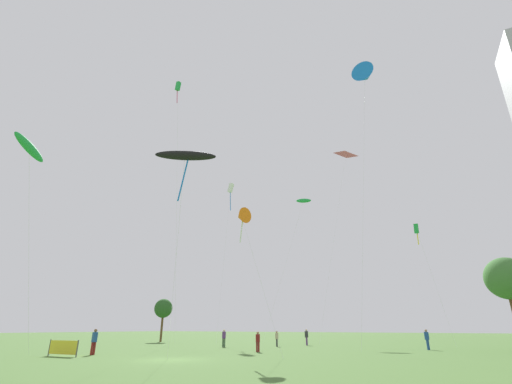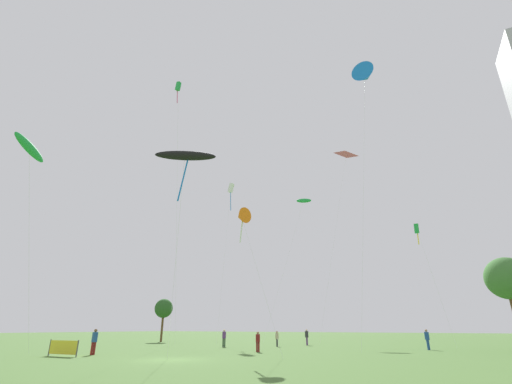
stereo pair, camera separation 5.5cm
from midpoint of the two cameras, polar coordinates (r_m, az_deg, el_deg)
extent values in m
plane|color=#476B30|center=(25.82, -13.49, -24.68)|extent=(280.00, 280.00, 0.00)
cylinder|color=#3F593F|center=(41.22, -4.99, -22.91)|extent=(0.16, 0.16, 0.85)
cylinder|color=#3F593F|center=(41.25, -5.25, -22.90)|extent=(0.16, 0.16, 0.85)
cylinder|color=#593372|center=(41.21, -5.08, -21.84)|extent=(0.39, 0.39, 0.67)
sphere|color=beige|center=(41.21, -5.06, -21.21)|extent=(0.23, 0.23, 0.23)
cylinder|color=#1E478C|center=(39.47, 25.95, -21.14)|extent=(0.16, 0.16, 0.87)
cylinder|color=#1E478C|center=(39.31, 25.84, -21.17)|extent=(0.16, 0.16, 0.87)
cylinder|color=#1E478C|center=(39.37, 25.71, -20.04)|extent=(0.40, 0.40, 0.69)
sphere|color=#997051|center=(39.36, 25.60, -19.38)|extent=(0.23, 0.23, 0.23)
cylinder|color=maroon|center=(32.11, -24.41, -21.85)|extent=(0.17, 0.17, 0.90)
cylinder|color=maroon|center=(32.04, -24.74, -21.81)|extent=(0.17, 0.17, 0.90)
cylinder|color=#1E478C|center=(32.05, -24.35, -20.41)|extent=(0.41, 0.41, 0.71)
sphere|color=brown|center=(32.04, -24.22, -19.57)|extent=(0.24, 0.24, 0.24)
cylinder|color=maroon|center=(32.90, 0.20, -23.57)|extent=(0.15, 0.15, 0.79)
cylinder|color=maroon|center=(32.88, 0.50, -23.57)|extent=(0.15, 0.15, 0.79)
cylinder|color=maroon|center=(32.86, 0.35, -22.35)|extent=(0.36, 0.36, 0.62)
sphere|color=#997051|center=(32.85, 0.35, -21.62)|extent=(0.21, 0.21, 0.21)
cylinder|color=#2D2D33|center=(42.13, 3.41, -22.96)|extent=(0.14, 0.14, 0.77)
cylinder|color=#2D2D33|center=(41.98, 3.46, -22.96)|extent=(0.14, 0.14, 0.77)
cylinder|color=tan|center=(42.04, 3.41, -22.02)|extent=(0.35, 0.35, 0.61)
sphere|color=#997051|center=(42.03, 3.40, -21.46)|extent=(0.21, 0.21, 0.21)
cylinder|color=#593372|center=(45.20, 8.23, -22.59)|extent=(0.16, 0.16, 0.86)
cylinder|color=#593372|center=(45.37, 8.17, -22.59)|extent=(0.16, 0.16, 0.86)
cylinder|color=#2D2D33|center=(45.27, 8.15, -21.61)|extent=(0.40, 0.40, 0.68)
sphere|color=beige|center=(45.26, 8.12, -21.03)|extent=(0.23, 0.23, 0.23)
cylinder|color=silver|center=(54.41, -4.99, -9.84)|extent=(3.62, 7.41, 24.55)
cube|color=white|center=(61.76, -4.00, 0.66)|extent=(1.02, 0.65, 1.67)
cylinder|color=blue|center=(60.98, -4.06, -1.27)|extent=(0.28, 0.12, 3.83)
cylinder|color=silver|center=(47.91, -12.55, -3.33)|extent=(5.71, 9.27, 31.95)
cube|color=green|center=(50.42, -12.32, 16.21)|extent=(0.69, 0.52, 1.25)
cylinder|color=#E5598C|center=(49.52, -12.46, 14.78)|extent=(0.53, 0.32, 2.47)
cylinder|color=silver|center=(55.62, 4.82, -11.41)|extent=(3.91, 7.29, 22.04)
ellipsoid|color=green|center=(60.80, 7.69, -1.37)|extent=(2.69, 1.12, 0.95)
cylinder|color=silver|center=(53.82, 12.55, -6.57)|extent=(2.92, 9.82, 29.57)
pyramid|color=#E5598C|center=(62.95, 14.24, 5.89)|extent=(3.36, 2.62, 1.02)
cylinder|color=silver|center=(34.28, -32.53, -8.17)|extent=(4.45, 5.70, 15.17)
ellipsoid|color=green|center=(33.33, -32.49, 6.01)|extent=(1.73, 3.33, 1.73)
cylinder|color=silver|center=(27.49, 0.74, -13.89)|extent=(3.60, 0.11, 10.57)
cone|color=orange|center=(29.56, -2.28, -3.90)|extent=(1.29, 1.54, 1.34)
cylinder|color=white|center=(29.22, -2.31, -6.25)|extent=(0.41, 0.24, 1.90)
cylinder|color=silver|center=(36.82, 16.86, 0.15)|extent=(2.63, 3.16, 29.17)
cone|color=blue|center=(45.02, 17.07, 17.43)|extent=(2.64, 2.00, 2.58)
cylinder|color=silver|center=(45.27, 26.80, -12.93)|extent=(2.07, 0.91, 13.02)
cube|color=green|center=(46.91, 24.33, -5.34)|extent=(0.54, 0.70, 1.25)
cylinder|color=yellow|center=(46.65, 24.54, -6.68)|extent=(0.11, 0.40, 1.66)
cylinder|color=silver|center=(25.60, -12.55, -9.26)|extent=(1.55, 1.50, 13.77)
ellipsoid|color=black|center=(26.80, -11.27, 5.74)|extent=(4.81, 2.33, 1.32)
cylinder|color=blue|center=(26.01, -11.57, 1.93)|extent=(0.54, 0.34, 3.24)
ellipsoid|color=#3D7033|center=(40.47, 35.31, -11.19)|extent=(3.76, 3.76, 3.75)
cylinder|color=brown|center=(57.20, -14.79, -20.33)|extent=(0.31, 0.31, 3.69)
ellipsoid|color=#285623|center=(57.26, -14.53, -17.58)|extent=(2.62, 2.62, 2.69)
cylinder|color=#4C4C4C|center=(32.37, -30.09, -20.75)|extent=(0.08, 0.08, 1.12)
cylinder|color=#4C4C4C|center=(30.05, -26.65, -21.50)|extent=(0.08, 0.08, 1.12)
cube|color=yellow|center=(31.20, -28.42, -21.03)|extent=(2.93, 0.29, 0.92)
camera|label=1|loc=(0.03, -89.95, -0.02)|focal=24.99mm
camera|label=2|loc=(0.03, 90.05, 0.02)|focal=24.99mm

